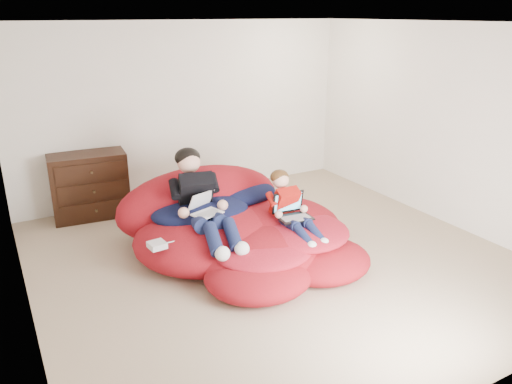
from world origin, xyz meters
name	(u,v)px	position (x,y,z in m)	size (l,w,h in m)	color
room_shell	(275,241)	(0.00, 0.00, 0.22)	(5.10, 5.10, 2.77)	tan
dresser	(90,186)	(-1.51, 2.24, 0.44)	(1.01, 0.59, 0.87)	black
beanbag_pile	(239,229)	(-0.26, 0.36, 0.27)	(2.50, 2.44, 0.95)	#A5121C
cream_pillow	(167,187)	(-0.81, 1.17, 0.62)	(0.39, 0.25, 0.25)	beige
older_boy	(201,197)	(-0.69, 0.41, 0.73)	(0.46, 1.30, 0.86)	black
younger_boy	(290,206)	(0.18, -0.02, 0.61)	(0.27, 0.92, 0.64)	red
laptop_white	(205,207)	(-0.69, 0.31, 0.64)	(0.35, 0.40, 0.20)	silver
laptop_black	(292,211)	(0.18, -0.06, 0.56)	(0.38, 0.34, 0.27)	black
power_adapter	(157,245)	(-1.29, 0.11, 0.42)	(0.16, 0.16, 0.06)	silver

